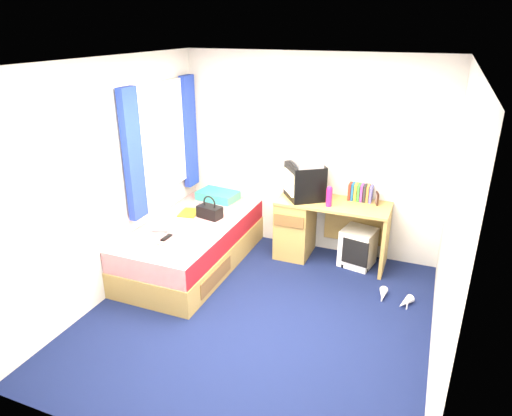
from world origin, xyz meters
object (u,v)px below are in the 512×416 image
at_px(picture_frame, 377,198).
at_px(remote_control, 166,238).
at_px(pink_water_bottle, 329,197).
at_px(towel, 199,233).
at_px(storage_cube, 358,247).
at_px(aerosol_can, 322,193).
at_px(white_heels, 394,299).
at_px(desk, 310,225).
at_px(vcr, 306,161).
at_px(magazine, 189,213).
at_px(bed, 193,244).
at_px(handbag, 210,211).
at_px(pillow, 218,196).
at_px(water_bottle, 161,229).
at_px(crt_tv, 305,181).
at_px(colour_swatch_fan, 167,245).

xyz_separation_m(picture_frame, remote_control, (-2.00, -1.31, -0.27)).
distance_m(pink_water_bottle, towel, 1.52).
height_order(storage_cube, aerosol_can, aerosol_can).
relative_size(pink_water_bottle, aerosol_can, 1.21).
height_order(remote_control, white_heels, remote_control).
bearing_deg(desk, vcr, 177.34).
xyz_separation_m(picture_frame, aerosol_can, (-0.62, -0.10, 0.02)).
bearing_deg(aerosol_can, magazine, -160.95).
bearing_deg(bed, handbag, 60.71).
bearing_deg(towel, pillow, 106.00).
bearing_deg(pink_water_bottle, remote_control, -145.19).
bearing_deg(white_heels, remote_control, -167.38).
distance_m(vcr, aerosol_can, 0.42).
height_order(storage_cube, picture_frame, picture_frame).
bearing_deg(handbag, bed, -107.47).
height_order(desk, water_bottle, desk).
distance_m(pillow, remote_control, 1.25).
relative_size(magazine, water_bottle, 1.40).
distance_m(vcr, magazine, 1.54).
distance_m(bed, vcr, 1.64).
height_order(magazine, remote_control, remote_control).
distance_m(crt_tv, towel, 1.40).
bearing_deg(remote_control, white_heels, 13.85).
height_order(vcr, aerosol_can, vcr).
xyz_separation_m(crt_tv, water_bottle, (-1.32, -1.07, -0.38)).
bearing_deg(remote_control, pink_water_bottle, 36.03).
xyz_separation_m(storage_cube, white_heels, (0.51, -0.66, -0.19)).
xyz_separation_m(pink_water_bottle, handbag, (-1.33, -0.37, -0.24)).
relative_size(pillow, towel, 1.72).
height_order(bed, remote_control, remote_control).
bearing_deg(remote_control, towel, 27.97).
bearing_deg(aerosol_can, vcr, -175.49).
xyz_separation_m(desk, aerosol_can, (0.13, 0.02, 0.43)).
bearing_deg(remote_control, handbag, 77.13).
distance_m(storage_cube, handbag, 1.80).
bearing_deg(white_heels, colour_swatch_fan, -163.47).
relative_size(water_bottle, remote_control, 1.25).
bearing_deg(pillow, crt_tv, -2.53).
distance_m(desk, towel, 1.42).
relative_size(storage_cube, aerosol_can, 2.55).
xyz_separation_m(picture_frame, water_bottle, (-2.16, -1.19, -0.24)).
xyz_separation_m(pink_water_bottle, aerosol_can, (-0.12, 0.17, -0.02)).
distance_m(picture_frame, magazine, 2.23).
bearing_deg(bed, white_heels, 1.67).
relative_size(bed, storage_cube, 4.43).
height_order(crt_tv, remote_control, crt_tv).
relative_size(picture_frame, towel, 0.47).
bearing_deg(magazine, aerosol_can, 19.05).
bearing_deg(pink_water_bottle, colour_swatch_fan, -139.82).
distance_m(desk, magazine, 1.47).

